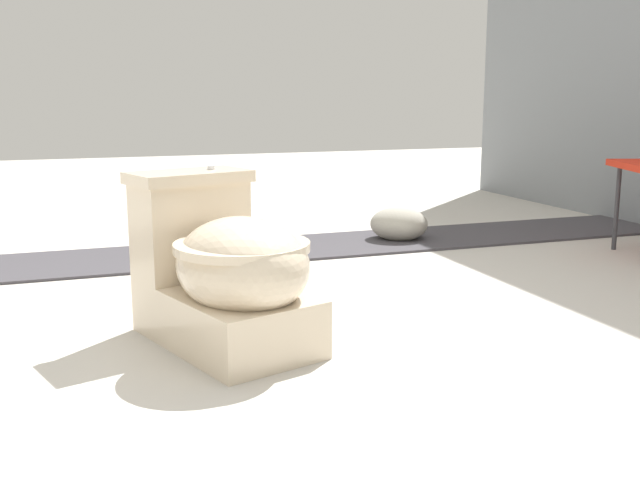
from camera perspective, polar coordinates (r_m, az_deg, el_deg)
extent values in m
plane|color=beige|center=(2.27, -2.78, -8.01)|extent=(14.00, 14.00, 0.00)
cube|color=#423F44|center=(3.65, -1.34, -0.54)|extent=(0.56, 8.00, 0.01)
cube|color=beige|center=(2.28, -7.17, -5.80)|extent=(0.68, 0.51, 0.17)
ellipsoid|color=beige|center=(2.15, -5.93, -1.95)|extent=(0.53, 0.48, 0.28)
cylinder|color=beige|center=(2.14, -5.97, -0.49)|extent=(0.49, 0.49, 0.03)
cube|color=beige|center=(2.40, -9.83, 0.78)|extent=(0.28, 0.38, 0.30)
cube|color=beige|center=(2.38, -9.96, 4.76)|extent=(0.31, 0.41, 0.04)
cylinder|color=silver|center=(2.41, -8.29, 5.48)|extent=(0.02, 0.02, 0.01)
cylinder|color=#38383D|center=(3.86, 21.67, 2.27)|extent=(0.02, 0.02, 0.40)
ellipsoid|color=#ADA899|center=(3.84, 6.03, 1.22)|extent=(0.36, 0.38, 0.17)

